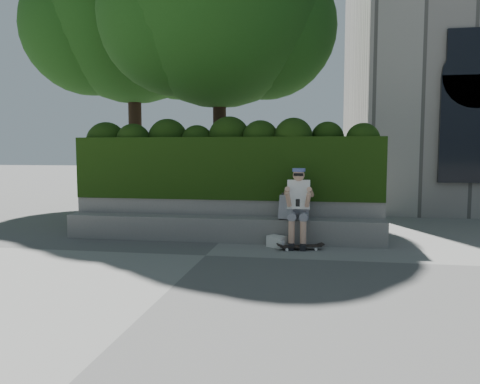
% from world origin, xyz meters
% --- Properties ---
extents(ground, '(80.00, 80.00, 0.00)m').
position_xyz_m(ground, '(0.00, 0.00, 0.00)').
color(ground, slate).
rests_on(ground, ground).
extents(bench_ledge, '(6.00, 0.45, 0.45)m').
position_xyz_m(bench_ledge, '(0.00, 1.25, 0.23)').
color(bench_ledge, gray).
rests_on(bench_ledge, ground).
extents(planter_wall, '(6.00, 0.50, 0.75)m').
position_xyz_m(planter_wall, '(0.00, 1.73, 0.38)').
color(planter_wall, gray).
rests_on(planter_wall, ground).
extents(hedge, '(6.00, 1.00, 1.20)m').
position_xyz_m(hedge, '(0.00, 1.95, 1.35)').
color(hedge, black).
rests_on(hedge, planter_wall).
extents(tree_left, '(5.16, 5.16, 7.92)m').
position_xyz_m(tree_left, '(-0.71, 4.47, 5.33)').
color(tree_left, black).
rests_on(tree_left, ground).
extents(tree_right, '(5.37, 5.37, 8.50)m').
position_xyz_m(tree_right, '(-3.83, 6.60, 5.80)').
color(tree_right, black).
rests_on(tree_right, ground).
extents(person, '(0.40, 0.76, 1.38)m').
position_xyz_m(person, '(1.44, 1.07, 0.75)').
color(person, gray).
rests_on(person, ground).
extents(skateboard, '(0.73, 0.35, 0.07)m').
position_xyz_m(skateboard, '(1.50, 0.69, 0.06)').
color(skateboard, black).
rests_on(skateboard, ground).
extents(backpack_plaid, '(0.33, 0.23, 0.44)m').
position_xyz_m(backpack_plaid, '(1.25, 1.15, 0.67)').
color(backpack_plaid, '#ABAAAF').
rests_on(backpack_plaid, bench_ledge).
extents(backpack_ground, '(0.38, 0.36, 0.20)m').
position_xyz_m(backpack_ground, '(1.08, 0.85, 0.10)').
color(backpack_ground, beige).
rests_on(backpack_ground, ground).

